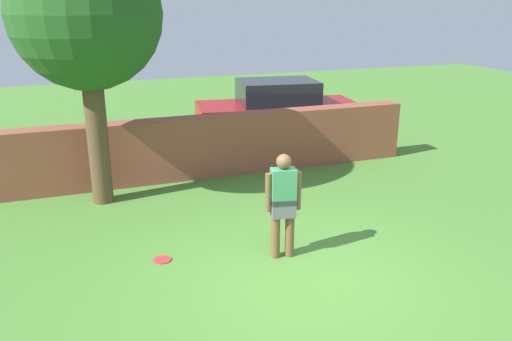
# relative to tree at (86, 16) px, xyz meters

# --- Properties ---
(ground_plane) EXTENTS (40.00, 40.00, 0.00)m
(ground_plane) POSITION_rel_tree_xyz_m (2.40, -4.09, -3.45)
(ground_plane) COLOR #4C8433
(brick_wall) EXTENTS (12.37, 0.50, 1.33)m
(brick_wall) POSITION_rel_tree_xyz_m (0.90, 0.82, -2.78)
(brick_wall) COLOR brown
(brick_wall) RESTS_ON ground
(tree) EXTENTS (2.66, 2.66, 4.82)m
(tree) POSITION_rel_tree_xyz_m (0.00, 0.00, 0.00)
(tree) COLOR brown
(tree) RESTS_ON ground
(person) EXTENTS (0.53, 0.28, 1.62)m
(person) POSITION_rel_tree_xyz_m (2.36, -3.30, -2.55)
(person) COLOR brown
(person) RESTS_ON ground
(car) EXTENTS (4.39, 2.36, 1.72)m
(car) POSITION_rel_tree_xyz_m (4.76, 2.72, -2.58)
(car) COLOR #A51111
(car) RESTS_ON ground
(frisbee_red) EXTENTS (0.27, 0.27, 0.02)m
(frisbee_red) POSITION_rel_tree_xyz_m (0.61, -2.80, -3.44)
(frisbee_red) COLOR red
(frisbee_red) RESTS_ON ground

